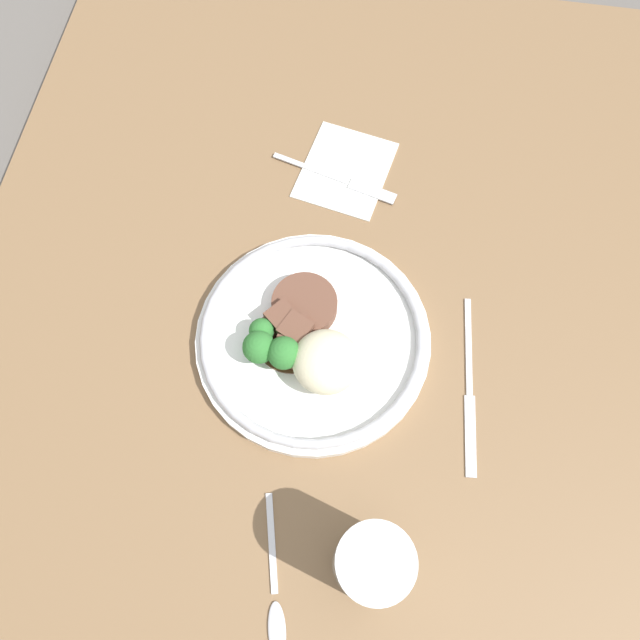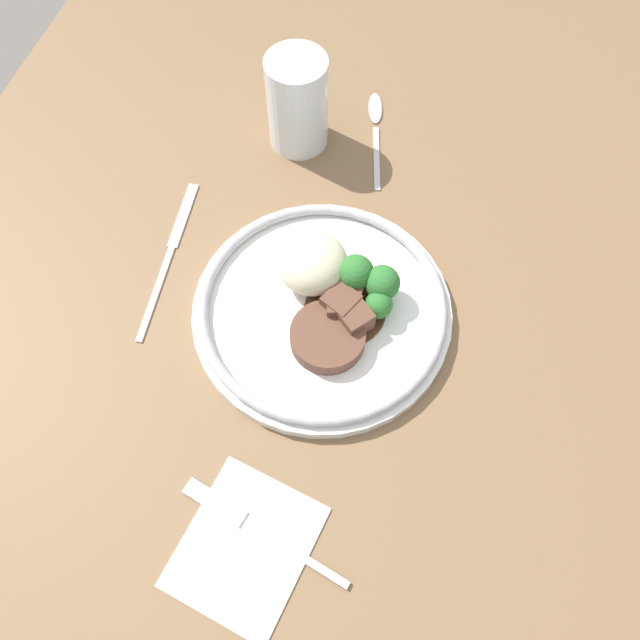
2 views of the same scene
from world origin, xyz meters
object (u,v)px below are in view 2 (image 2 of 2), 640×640
object	(u,v)px
plate	(325,304)
knife	(170,252)
fork	(249,523)
juice_glass	(298,107)
spoon	(376,120)

from	to	relation	value
plate	knife	bearing A→B (deg)	81.88
plate	fork	bearing A→B (deg)	177.83
plate	knife	xyz separation A→B (m)	(0.03, 0.19, -0.02)
plate	juice_glass	size ratio (longest dim) A/B	2.32
juice_glass	spoon	distance (m)	0.11
fork	knife	world-z (taller)	fork
fork	spoon	xyz separation A→B (m)	(0.51, 0.00, -0.00)
fork	spoon	bearing A→B (deg)	-74.95
fork	plate	bearing A→B (deg)	-77.33
plate	fork	world-z (taller)	plate
juice_glass	knife	xyz separation A→B (m)	(-0.20, 0.09, -0.05)
fork	knife	bearing A→B (deg)	-40.22
plate	juice_glass	world-z (taller)	juice_glass
plate	juice_glass	distance (m)	0.25
fork	knife	size ratio (longest dim) A/B	0.80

